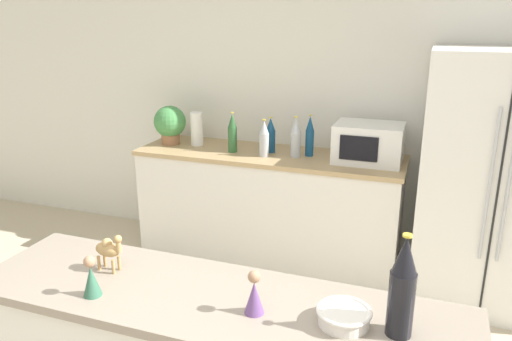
# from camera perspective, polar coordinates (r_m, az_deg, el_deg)

# --- Properties ---
(wall_back) EXTENTS (8.00, 0.06, 2.55)m
(wall_back) POSITION_cam_1_polar(r_m,az_deg,el_deg) (3.98, 9.55, 7.94)
(wall_back) COLOR silver
(wall_back) RESTS_ON ground_plane
(back_counter) EXTENTS (2.07, 0.63, 0.89)m
(back_counter) POSITION_cam_1_polar(r_m,az_deg,el_deg) (4.00, 1.45, -4.12)
(back_counter) COLOR silver
(back_counter) RESTS_ON ground_plane
(refrigerator) EXTENTS (0.91, 0.74, 1.71)m
(refrigerator) POSITION_cam_1_polar(r_m,az_deg,el_deg) (3.64, 25.30, -1.19)
(refrigerator) COLOR silver
(refrigerator) RESTS_ON ground_plane
(potted_plant) EXTENTS (0.26, 0.26, 0.32)m
(potted_plant) POSITION_cam_1_polar(r_m,az_deg,el_deg) (4.16, -9.81, 5.33)
(potted_plant) COLOR #9E6B47
(potted_plant) RESTS_ON back_counter
(paper_towel_roll) EXTENTS (0.10, 0.10, 0.27)m
(paper_towel_roll) POSITION_cam_1_polar(r_m,az_deg,el_deg) (4.09, -6.79, 4.75)
(paper_towel_roll) COLOR white
(paper_towel_roll) RESTS_ON back_counter
(microwave) EXTENTS (0.48, 0.37, 0.28)m
(microwave) POSITION_cam_1_polar(r_m,az_deg,el_deg) (3.68, 12.74, 3.10)
(microwave) COLOR white
(microwave) RESTS_ON back_counter
(back_bottle_0) EXTENTS (0.07, 0.07, 0.31)m
(back_bottle_0) POSITION_cam_1_polar(r_m,az_deg,el_deg) (3.86, -2.71, 4.29)
(back_bottle_0) COLOR #2D6033
(back_bottle_0) RESTS_ON back_counter
(back_bottle_1) EXTENTS (0.08, 0.08, 0.31)m
(back_bottle_1) POSITION_cam_1_polar(r_m,az_deg,el_deg) (3.73, 4.57, 3.77)
(back_bottle_1) COLOR #B2B7BC
(back_bottle_1) RESTS_ON back_counter
(back_bottle_2) EXTENTS (0.08, 0.08, 0.28)m
(back_bottle_2) POSITION_cam_1_polar(r_m,az_deg,el_deg) (3.86, 1.67, 4.03)
(back_bottle_2) COLOR navy
(back_bottle_2) RESTS_ON back_counter
(back_bottle_3) EXTENTS (0.06, 0.06, 0.32)m
(back_bottle_3) POSITION_cam_1_polar(r_m,az_deg,el_deg) (3.77, 6.16, 3.91)
(back_bottle_3) COLOR navy
(back_bottle_3) RESTS_ON back_counter
(back_bottle_4) EXTENTS (0.07, 0.07, 0.28)m
(back_bottle_4) POSITION_cam_1_polar(r_m,az_deg,el_deg) (3.74, 0.92, 3.65)
(back_bottle_4) COLOR #B2B7BC
(back_bottle_4) RESTS_ON back_counter
(wine_bottle) EXTENTS (0.08, 0.08, 0.35)m
(wine_bottle) POSITION_cam_1_polar(r_m,az_deg,el_deg) (1.65, 16.38, -12.72)
(wine_bottle) COLOR black
(wine_bottle) RESTS_ON bar_counter
(fruit_bowl) EXTENTS (0.18, 0.18, 0.06)m
(fruit_bowl) POSITION_cam_1_polar(r_m,az_deg,el_deg) (1.73, 10.01, -16.03)
(fruit_bowl) COLOR white
(fruit_bowl) RESTS_ON bar_counter
(camel_figurine) EXTENTS (0.13, 0.07, 0.16)m
(camel_figurine) POSITION_cam_1_polar(r_m,az_deg,el_deg) (2.07, -16.48, -8.58)
(camel_figurine) COLOR tan
(camel_figurine) RESTS_ON bar_counter
(wise_man_figurine_blue) EXTENTS (0.07, 0.07, 0.16)m
(wise_man_figurine_blue) POSITION_cam_1_polar(r_m,az_deg,el_deg) (1.74, -0.21, -14.03)
(wise_man_figurine_blue) COLOR #6B4784
(wise_man_figurine_blue) RESTS_ON bar_counter
(wise_man_figurine_crimson) EXTENTS (0.07, 0.07, 0.16)m
(wise_man_figurine_crimson) POSITION_cam_1_polar(r_m,az_deg,el_deg) (1.93, -18.31, -11.65)
(wise_man_figurine_crimson) COLOR #33664C
(wise_man_figurine_crimson) RESTS_ON bar_counter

